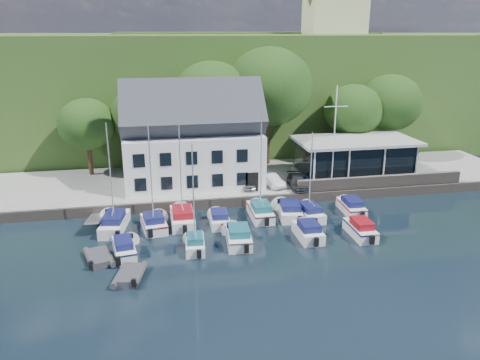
{
  "coord_description": "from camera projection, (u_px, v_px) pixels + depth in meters",
  "views": [
    {
      "loc": [
        -11.12,
        -31.33,
        16.56
      ],
      "look_at": [
        -3.4,
        9.0,
        3.42
      ],
      "focal_mm": 35.0,
      "sensor_mm": 36.0,
      "label": 1
    }
  ],
  "objects": [
    {
      "name": "tree_0",
      "position": [
        88.0,
        137.0,
        51.79
      ],
      "size": [
        6.29,
        6.29,
        8.6
      ],
      "primitive_type": null,
      "color": "black",
      "rests_on": "quay"
    },
    {
      "name": "car_dgrey",
      "position": [
        297.0,
        182.0,
        48.5
      ],
      "size": [
        2.14,
        4.38,
        1.23
      ],
      "primitive_type": "imported",
      "rotation": [
        0.0,
        0.0,
        -0.1
      ],
      "color": "#2C2C30",
      "rests_on": "quay"
    },
    {
      "name": "boat_r2_2",
      "position": [
        238.0,
        234.0,
        38.0
      ],
      "size": [
        2.6,
        6.13,
        1.52
      ],
      "primitive_type": null,
      "rotation": [
        0.0,
        0.0,
        -0.09
      ],
      "color": "white",
      "rests_on": "ground"
    },
    {
      "name": "club_pavilion",
      "position": [
        354.0,
        157.0,
        52.35
      ],
      "size": [
        13.2,
        7.2,
        4.1
      ],
      "primitive_type": null,
      "color": "black",
      "rests_on": "quay"
    },
    {
      "name": "dinghy_1",
      "position": [
        130.0,
        274.0,
        32.58
      ],
      "size": [
        2.62,
        3.6,
        0.76
      ],
      "primitive_type": null,
      "rotation": [
        0.0,
        0.0,
        -0.23
      ],
      "color": "#36373B",
      "rests_on": "ground"
    },
    {
      "name": "car_silver",
      "position": [
        247.0,
        183.0,
        48.36
      ],
      "size": [
        1.43,
        3.31,
        1.11
      ],
      "primitive_type": "imported",
      "rotation": [
        0.0,
        0.0,
        0.04
      ],
      "color": "#A1A1A6",
      "rests_on": "quay"
    },
    {
      "name": "harbor_building",
      "position": [
        193.0,
        143.0,
        48.89
      ],
      "size": [
        14.4,
        8.2,
        8.7
      ],
      "primitive_type": null,
      "color": "white",
      "rests_on": "quay"
    },
    {
      "name": "ground",
      "position": [
        305.0,
        254.0,
        36.34
      ],
      "size": [
        180.0,
        180.0,
        0.0
      ],
      "primitive_type": "plane",
      "color": "black",
      "rests_on": "ground"
    },
    {
      "name": "boat_r2_1",
      "position": [
        194.0,
        201.0,
        35.78
      ],
      "size": [
        1.95,
        4.87,
        8.26
      ],
      "primitive_type": null,
      "rotation": [
        0.0,
        0.0,
        -0.07
      ],
      "color": "white",
      "rests_on": "ground"
    },
    {
      "name": "car_blue",
      "position": [
        302.0,
        180.0,
        49.25
      ],
      "size": [
        2.43,
        3.7,
        1.18
      ],
      "primitive_type": "imported",
      "rotation": [
        0.0,
        0.0,
        -0.34
      ],
      "color": "#315897",
      "rests_on": "quay"
    },
    {
      "name": "boat_r1_3",
      "position": [
        219.0,
        217.0,
        41.73
      ],
      "size": [
        2.07,
        5.24,
        1.35
      ],
      "primitive_type": null,
      "rotation": [
        0.0,
        0.0,
        -0.05
      ],
      "color": "white",
      "rests_on": "ground"
    },
    {
      "name": "car_white",
      "position": [
        271.0,
        180.0,
        48.98
      ],
      "size": [
        2.49,
        4.05,
        1.26
      ],
      "primitive_type": "imported",
      "rotation": [
        0.0,
        0.0,
        0.33
      ],
      "color": "silver",
      "rests_on": "quay"
    },
    {
      "name": "hillside",
      "position": [
        206.0,
        76.0,
        91.9
      ],
      "size": [
        160.0,
        75.0,
        16.0
      ],
      "primitive_type": "cube",
      "color": "#365921",
      "rests_on": "ground"
    },
    {
      "name": "seawall",
      "position": [
        381.0,
        181.0,
        48.67
      ],
      "size": [
        18.0,
        0.5,
        1.2
      ],
      "primitive_type": "cube",
      "color": "#63584F",
      "rests_on": "quay"
    },
    {
      "name": "boat_r2_3",
      "position": [
        308.0,
        230.0,
        38.92
      ],
      "size": [
        1.97,
        5.32,
        1.5
      ],
      "primitive_type": null,
      "rotation": [
        0.0,
        0.0,
        -0.0
      ],
      "color": "white",
      "rests_on": "ground"
    },
    {
      "name": "boat_r1_4",
      "position": [
        261.0,
        169.0,
        41.99
      ],
      "size": [
        2.07,
        6.3,
        9.43
      ],
      "primitive_type": null,
      "rotation": [
        0.0,
        0.0,
        -0.01
      ],
      "color": "white",
      "rests_on": "ground"
    },
    {
      "name": "boat_r1_2",
      "position": [
        181.0,
        173.0,
        40.65
      ],
      "size": [
        2.29,
        6.99,
        9.48
      ],
      "primitive_type": null,
      "rotation": [
        0.0,
        0.0,
        -0.01
      ],
      "color": "white",
      "rests_on": "ground"
    },
    {
      "name": "boat_r2_4",
      "position": [
        360.0,
        227.0,
        39.35
      ],
      "size": [
        1.83,
        5.63,
        1.53
      ],
      "primitive_type": null,
      "rotation": [
        0.0,
        0.0,
        -0.01
      ],
      "color": "white",
      "rests_on": "ground"
    },
    {
      "name": "quay",
      "position": [
        255.0,
        180.0,
        52.56
      ],
      "size": [
        60.0,
        13.0,
        1.0
      ],
      "primitive_type": "cube",
      "color": "#9B9C96",
      "rests_on": "ground"
    },
    {
      "name": "tree_2",
      "position": [
        212.0,
        116.0,
        53.83
      ],
      "size": [
        9.08,
        9.08,
        12.41
      ],
      "primitive_type": null,
      "color": "black",
      "rests_on": "quay"
    },
    {
      "name": "tree_5",
      "position": [
        389.0,
        117.0,
        58.17
      ],
      "size": [
        7.72,
        7.72,
        10.55
      ],
      "primitive_type": null,
      "color": "black",
      "rests_on": "quay"
    },
    {
      "name": "farmhouse",
      "position": [
        335.0,
        10.0,
        82.8
      ],
      "size": [
        10.4,
        7.0,
        8.2
      ],
      "primitive_type": null,
      "color": "beige",
      "rests_on": "hillside"
    },
    {
      "name": "flagpole",
      "position": [
        334.0,
        137.0,
        47.61
      ],
      "size": [
        2.5,
        0.2,
        10.42
      ],
      "primitive_type": null,
      "color": "white",
      "rests_on": "quay"
    },
    {
      "name": "boat_r1_1",
      "position": [
        151.0,
        180.0,
        39.48
      ],
      "size": [
        2.8,
        5.64,
        9.05
      ],
      "primitive_type": null,
      "rotation": [
        0.0,
        0.0,
        0.14
      ],
      "color": "white",
      "rests_on": "ground"
    },
    {
      "name": "dinghy_0",
      "position": [
        99.0,
        256.0,
        35.11
      ],
      "size": [
        2.82,
        3.72,
        0.77
      ],
      "primitive_type": null,
      "rotation": [
        0.0,
        0.0,
        0.28
      ],
      "color": "#36373B",
      "rests_on": "ground"
    },
    {
      "name": "gangway",
      "position": [
        96.0,
        225.0,
        41.81
      ],
      "size": [
        1.2,
        6.0,
        1.4
      ],
      "primitive_type": null,
      "color": "silver",
      "rests_on": "ground"
    },
    {
      "name": "tree_1",
      "position": [
        143.0,
        129.0,
        53.13
      ],
      "size": [
        7.13,
        7.13,
        9.75
      ],
      "primitive_type": null,
      "color": "black",
      "rests_on": "quay"
    },
    {
      "name": "quay_face",
      "position": [
        270.0,
        200.0,
        46.48
      ],
      "size": [
        60.0,
        0.3,
        1.0
      ],
      "primitive_type": "cube",
      "color": "#63584F",
      "rests_on": "ground"
    },
    {
      "name": "tree_3",
      "position": [
        269.0,
        107.0,
        55.3
      ],
      "size": [
        10.19,
        10.19,
        13.92
      ],
      "primitive_type": null,
      "color": "black",
      "rests_on": "quay"
    },
    {
      "name": "boat_r1_5",
      "position": [
        289.0,
        209.0,
        43.49
      ],
      "size": [
        2.94,
        6.46,
        1.5
      ],
      "primitive_type": null,
      "rotation": [
        0.0,
        0.0,
        -0.13
      ],
      "color": "white",
      "rests_on": "ground"
    },
    {
      "name": "field_patch",
      "position": [
        239.0,
        33.0,
        98.34
      ],
      "size": [
        50.0,
        30.0,
        0.3
      ],
      "primitive_type": "cube",
      "color": "#566231",
      "rests_on": "hillside"
    },
    {
      "name": "boat_r2_0",
      "position": [
        124.0,
        246.0,
        36.13
      ],
      "size": [
        2.5,
        5.81,
        1.37
      ],
      "primitive_type": null,
      "rotation": [
        0.0,
        0.0,
        0.15
      ],
      "color": "white",
      "rests_on": "ground"
    },
    {
      "name": "tree_4",
      "position": [
        352.0,
        124.0,
        56.74
      ],
      "size": [
        6.99,
        6.99,
        9.56
      ],
      "primitive_type": null,
      "color": "black",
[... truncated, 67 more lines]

